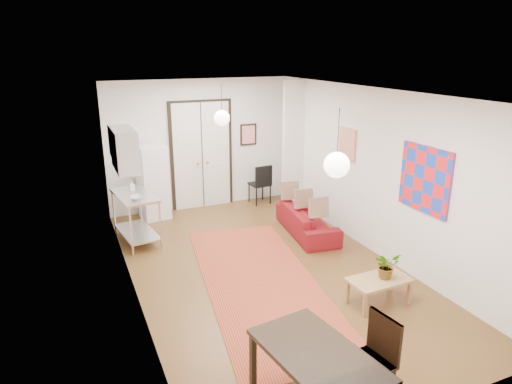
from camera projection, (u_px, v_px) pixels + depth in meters
name	position (u px, v px, depth m)	size (l,w,h in m)	color
floor	(264.00, 268.00, 7.64)	(7.00, 7.00, 0.00)	brown
ceiling	(265.00, 92.00, 6.77)	(4.20, 7.00, 0.02)	white
wall_back	(201.00, 145.00, 10.27)	(4.20, 0.02, 2.90)	white
wall_front	(423.00, 288.00, 4.14)	(4.20, 0.02, 2.90)	white
wall_left	(129.00, 203.00, 6.42)	(0.02, 7.00, 2.90)	white
wall_right	(374.00, 172.00, 8.00)	(0.02, 7.00, 2.90)	white
double_doors	(202.00, 156.00, 10.31)	(1.44, 0.06, 2.50)	silver
stub_partition	(293.00, 146.00, 10.14)	(0.50, 0.10, 2.90)	white
wall_cabinet	(124.00, 149.00, 7.66)	(0.35, 1.00, 0.70)	silver
painting_popart	(425.00, 179.00, 6.83)	(0.05, 1.00, 1.00)	red
painting_abstract	(348.00, 144.00, 8.58)	(0.05, 0.50, 0.60)	#F6E7CD
poster_back	(248.00, 135.00, 10.63)	(0.40, 0.03, 0.50)	red
print_left	(111.00, 142.00, 8.03)	(0.03, 0.44, 0.54)	#96673E
pendant_back	(222.00, 118.00, 8.72)	(0.30, 0.30, 0.80)	white
pendant_front	(337.00, 165.00, 5.21)	(0.30, 0.30, 0.80)	white
kilim_rug	(261.00, 282.00, 7.18)	(1.70, 4.53, 0.01)	#B1412C
sofa	(307.00, 221.00, 9.02)	(0.71, 1.82, 0.53)	maroon
coffee_table	(379.00, 282.00, 6.50)	(0.91, 0.53, 0.40)	tan
potted_plant	(386.00, 265.00, 6.46)	(0.30, 0.35, 0.39)	#3E682F
kitchen_counter	(136.00, 211.00, 8.55)	(0.78, 1.30, 0.94)	silver
bowl	(137.00, 198.00, 8.18)	(0.22, 0.22, 0.05)	silver
soap_bottle	(132.00, 186.00, 8.64)	(0.09, 0.09, 0.19)	teal
fridge	(153.00, 182.00, 9.72)	(0.56, 0.56, 1.59)	white
dining_table	(318.00, 360.00, 4.36)	(0.97, 1.47, 0.76)	black
dining_chair_near	(363.00, 351.00, 4.71)	(0.51, 0.67, 0.94)	#3C2313
dining_chair_far	(363.00, 351.00, 4.71)	(0.51, 0.67, 0.94)	#3C2313
black_side_chair	(258.00, 180.00, 10.80)	(0.47, 0.47, 0.94)	black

